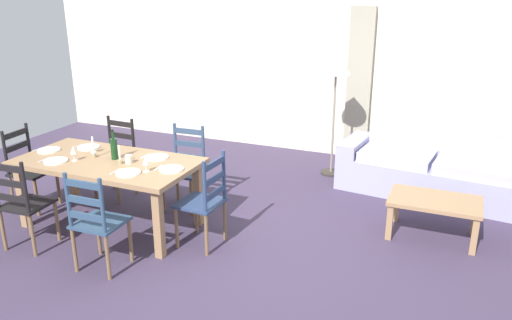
# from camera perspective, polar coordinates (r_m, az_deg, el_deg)

# --- Properties ---
(ground_plane) EXTENTS (9.60, 9.60, 0.02)m
(ground_plane) POSITION_cam_1_polar(r_m,az_deg,el_deg) (5.18, -2.36, -9.67)
(ground_plane) COLOR #3F344D
(wall_far) EXTENTS (9.60, 0.16, 2.70)m
(wall_far) POSITION_cam_1_polar(r_m,az_deg,el_deg) (7.73, 8.08, 10.53)
(wall_far) COLOR beige
(wall_far) RESTS_ON ground_plane
(curtain_panel_left) EXTENTS (0.35, 0.08, 2.20)m
(curtain_panel_left) POSITION_cam_1_polar(r_m,az_deg,el_deg) (7.53, 11.45, 8.17)
(curtain_panel_left) COLOR #A7A089
(curtain_panel_left) RESTS_ON ground_plane
(dining_table) EXTENTS (1.90, 0.96, 0.75)m
(dining_table) POSITION_cam_1_polar(r_m,az_deg,el_deg) (5.54, -16.27, -0.84)
(dining_table) COLOR #A07A53
(dining_table) RESTS_ON ground_plane
(dining_chair_near_left) EXTENTS (0.44, 0.42, 0.96)m
(dining_chair_near_left) POSITION_cam_1_polar(r_m,az_deg,el_deg) (5.42, -24.69, -4.44)
(dining_chair_near_left) COLOR black
(dining_chair_near_left) RESTS_ON ground_plane
(dining_chair_near_right) EXTENTS (0.43, 0.41, 0.96)m
(dining_chair_near_right) POSITION_cam_1_polar(r_m,az_deg,el_deg) (4.78, -17.45, -6.62)
(dining_chair_near_right) COLOR #2D4661
(dining_chair_near_right) RESTS_ON ground_plane
(dining_chair_far_left) EXTENTS (0.44, 0.42, 0.96)m
(dining_chair_far_left) POSITION_cam_1_polar(r_m,az_deg,el_deg) (6.41, -15.34, 0.21)
(dining_chair_far_left) COLOR black
(dining_chair_far_left) RESTS_ON ground_plane
(dining_chair_far_right) EXTENTS (0.44, 0.42, 0.96)m
(dining_chair_far_right) POSITION_cam_1_polar(r_m,az_deg,el_deg) (5.92, -7.92, -0.86)
(dining_chair_far_right) COLOR #30445F
(dining_chair_far_right) RESTS_ON ground_plane
(dining_chair_head_west) EXTENTS (0.43, 0.45, 0.96)m
(dining_chair_head_west) POSITION_cam_1_polar(r_m,az_deg,el_deg) (6.39, -24.12, -0.89)
(dining_chair_head_west) COLOR black
(dining_chair_head_west) RESTS_ON ground_plane
(dining_chair_head_east) EXTENTS (0.42, 0.44, 0.96)m
(dining_chair_head_east) POSITION_cam_1_polar(r_m,az_deg,el_deg) (5.00, -5.76, -4.59)
(dining_chair_head_east) COLOR navy
(dining_chair_head_east) RESTS_ON ground_plane
(dinner_plate_near_left) EXTENTS (0.24, 0.24, 0.02)m
(dinner_plate_near_left) POSITION_cam_1_polar(r_m,az_deg,el_deg) (5.62, -21.53, -0.09)
(dinner_plate_near_left) COLOR white
(dinner_plate_near_left) RESTS_ON dining_table
(fork_near_left) EXTENTS (0.02, 0.17, 0.01)m
(fork_near_left) POSITION_cam_1_polar(r_m,az_deg,el_deg) (5.73, -22.60, 0.04)
(fork_near_left) COLOR silver
(fork_near_left) RESTS_ON dining_table
(dinner_plate_near_right) EXTENTS (0.24, 0.24, 0.02)m
(dinner_plate_near_right) POSITION_cam_1_polar(r_m,az_deg,el_deg) (5.06, -14.13, -1.40)
(dinner_plate_near_right) COLOR white
(dinner_plate_near_right) RESTS_ON dining_table
(fork_near_right) EXTENTS (0.02, 0.17, 0.01)m
(fork_near_right) POSITION_cam_1_polar(r_m,az_deg,el_deg) (5.15, -15.46, -1.23)
(fork_near_right) COLOR silver
(fork_near_right) RESTS_ON dining_table
(dinner_plate_far_left) EXTENTS (0.24, 0.24, 0.02)m
(dinner_plate_far_left) POSITION_cam_1_polar(r_m,az_deg,el_deg) (5.97, -18.26, 1.36)
(dinner_plate_far_left) COLOR white
(dinner_plate_far_left) RESTS_ON dining_table
(fork_far_left) EXTENTS (0.02, 0.17, 0.01)m
(fork_far_left) POSITION_cam_1_polar(r_m,az_deg,el_deg) (6.07, -19.33, 1.47)
(fork_far_left) COLOR silver
(fork_far_left) RESTS_ON dining_table
(dinner_plate_far_right) EXTENTS (0.24, 0.24, 0.02)m
(dinner_plate_far_right) POSITION_cam_1_polar(r_m,az_deg,el_deg) (5.44, -11.03, 0.29)
(dinner_plate_far_right) COLOR white
(dinner_plate_far_right) RESTS_ON dining_table
(fork_far_right) EXTENTS (0.02, 0.17, 0.01)m
(fork_far_right) POSITION_cam_1_polar(r_m,az_deg,el_deg) (5.52, -12.32, 0.42)
(fork_far_right) COLOR silver
(fork_far_right) RESTS_ON dining_table
(dinner_plate_head_west) EXTENTS (0.24, 0.24, 0.02)m
(dinner_plate_head_west) POSITION_cam_1_polar(r_m,az_deg,el_deg) (6.02, -22.18, 1.03)
(dinner_plate_head_west) COLOR white
(dinner_plate_head_west) RESTS_ON dining_table
(fork_head_west) EXTENTS (0.03, 0.17, 0.01)m
(fork_head_west) POSITION_cam_1_polar(r_m,az_deg,el_deg) (6.12, -23.18, 1.14)
(fork_head_west) COLOR silver
(fork_head_west) RESTS_ON dining_table
(dinner_plate_head_east) EXTENTS (0.24, 0.24, 0.02)m
(dinner_plate_head_east) POSITION_cam_1_polar(r_m,az_deg,el_deg) (5.07, -9.46, -1.02)
(dinner_plate_head_east) COLOR white
(dinner_plate_head_east) RESTS_ON dining_table
(fork_head_east) EXTENTS (0.02, 0.17, 0.01)m
(fork_head_east) POSITION_cam_1_polar(r_m,az_deg,el_deg) (5.15, -10.87, -0.85)
(fork_head_east) COLOR silver
(fork_head_east) RESTS_ON dining_table
(wine_bottle) EXTENTS (0.07, 0.07, 0.32)m
(wine_bottle) POSITION_cam_1_polar(r_m,az_deg,el_deg) (5.48, -15.62, 1.28)
(wine_bottle) COLOR #143819
(wine_bottle) RESTS_ON dining_table
(wine_glass_near_left) EXTENTS (0.06, 0.06, 0.16)m
(wine_glass_near_left) POSITION_cam_1_polar(r_m,az_deg,el_deg) (5.55, -19.78, 1.00)
(wine_glass_near_left) COLOR white
(wine_glass_near_left) RESTS_ON dining_table
(wine_glass_near_right) EXTENTS (0.06, 0.06, 0.16)m
(wine_glass_near_right) POSITION_cam_1_polar(r_m,az_deg,el_deg) (5.03, -12.28, -0.12)
(wine_glass_near_right) COLOR white
(wine_glass_near_right) RESTS_ON dining_table
(wine_glass_far_left) EXTENTS (0.06, 0.06, 0.16)m
(wine_glass_far_left) POSITION_cam_1_polar(r_m,az_deg,el_deg) (5.76, -17.84, 1.85)
(wine_glass_far_left) COLOR white
(wine_glass_far_left) RESTS_ON dining_table
(coffee_cup_primary) EXTENTS (0.07, 0.07, 0.09)m
(coffee_cup_primary) POSITION_cam_1_polar(r_m,az_deg,el_deg) (5.33, -14.08, 0.09)
(coffee_cup_primary) COLOR silver
(coffee_cup_primary) RESTS_ON dining_table
(candle_tall) EXTENTS (0.05, 0.05, 0.23)m
(candle_tall) POSITION_cam_1_polar(r_m,az_deg,el_deg) (5.62, -17.72, 0.91)
(candle_tall) COLOR #998C66
(candle_tall) RESTS_ON dining_table
(candle_short) EXTENTS (0.05, 0.05, 0.20)m
(candle_short) POSITION_cam_1_polar(r_m,az_deg,el_deg) (5.34, -15.00, 0.14)
(candle_short) COLOR #998C66
(candle_short) RESTS_ON dining_table
(couch) EXTENTS (2.35, 1.05, 0.80)m
(couch) POSITION_cam_1_polar(r_m,az_deg,el_deg) (6.66, 19.44, -1.20)
(couch) COLOR #9F9EBF
(couch) RESTS_ON ground_plane
(coffee_table) EXTENTS (0.90, 0.56, 0.42)m
(coffee_table) POSITION_cam_1_polar(r_m,az_deg,el_deg) (5.50, 19.38, -4.77)
(coffee_table) COLOR #A07A53
(coffee_table) RESTS_ON ground_plane
(standing_lamp) EXTENTS (0.40, 0.40, 1.64)m
(standing_lamp) POSITION_cam_1_polar(r_m,az_deg,el_deg) (6.75, 8.96, 9.77)
(standing_lamp) COLOR #332D28
(standing_lamp) RESTS_ON ground_plane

